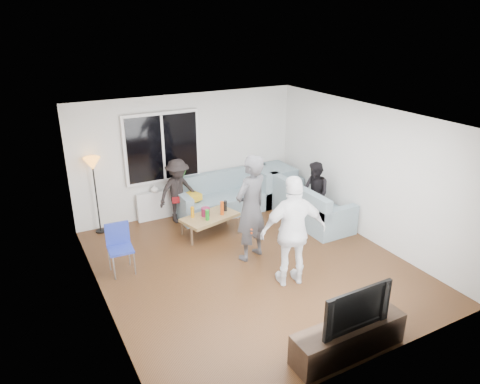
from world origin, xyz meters
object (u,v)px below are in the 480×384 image
floor_lamp (96,196)px  tv_console (348,339)px  player_left (251,208)px  coffee_table (210,225)px  sofa_right_section (311,202)px  player_right (293,232)px  spectator_back (178,191)px  side_chair (121,250)px  spectator_right (315,193)px  sofa_back_section (228,193)px  television (352,305)px

floor_lamp → tv_console: 5.50m
player_left → tv_console: 2.85m
coffee_table → player_left: player_left is taller
sofa_right_section → player_right: player_right is taller
floor_lamp → spectator_back: floor_lamp is taller
side_chair → coffee_table: bearing=20.8°
spectator_right → tv_console: (-2.01, -3.39, -0.44)m
player_left → spectator_right: size_ratio=1.46×
spectator_right → sofa_back_section: bearing=-132.1°
floor_lamp → television: floor_lamp is taller
spectator_back → floor_lamp: bearing=160.0°
television → floor_lamp: bearing=112.1°
side_chair → player_right: player_right is taller
side_chair → television: 3.93m
spectator_right → television: size_ratio=1.30×
spectator_back → side_chair: bearing=-147.7°
sofa_back_section → player_right: bearing=-97.1°
sofa_back_section → sofa_right_section: bearing=-43.4°
television → tv_console: bearing=180.0°
sofa_right_section → spectator_back: 2.80m
sofa_right_section → side_chair: size_ratio=2.33×
sofa_right_section → floor_lamp: 4.37m
coffee_table → tv_console: bearing=-87.9°
floor_lamp → television: (2.06, -5.07, -0.05)m
floor_lamp → sofa_right_section: bearing=-21.0°
player_right → television: 1.76m
floor_lamp → tv_console: (2.06, -5.07, -0.56)m
tv_console → floor_lamp: bearing=112.1°
player_left → spectator_right: (1.89, 0.64, -0.30)m
player_left → spectator_right: bearing=179.9°
sofa_back_section → coffee_table: size_ratio=2.09×
player_left → tv_console: (-0.12, -2.75, -0.74)m
tv_console → side_chair: bearing=121.7°
side_chair → spectator_back: (1.60, 1.47, 0.26)m
sofa_right_section → player_right: 2.52m
floor_lamp → sofa_back_section: bearing=-6.3°
player_right → sofa_right_section: bearing=-119.6°
sofa_back_section → tv_console: bearing=-98.1°
sofa_back_section → television: television is taller
side_chair → spectator_right: bearing=4.5°
sofa_right_section → side_chair: 4.07m
sofa_back_section → player_right: player_right is taller
sofa_right_section → tv_console: bearing=150.2°
player_right → spectator_right: bearing=-121.6°
player_right → television: (-0.30, -1.72, -0.19)m
coffee_table → spectator_right: 2.27m
coffee_table → sofa_back_section: bearing=46.0°
coffee_table → player_right: 2.35m
side_chair → spectator_back: bearing=46.3°
player_right → tv_console: 1.88m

